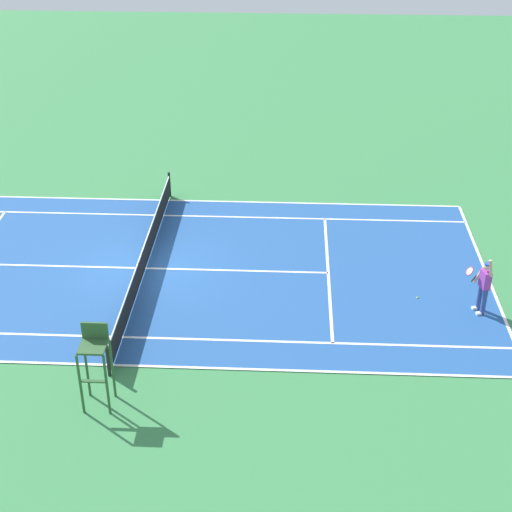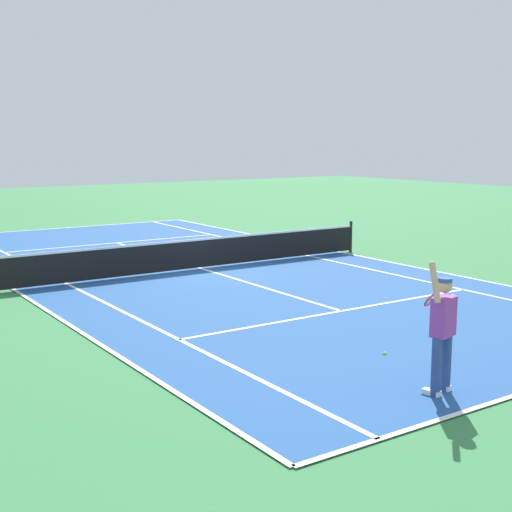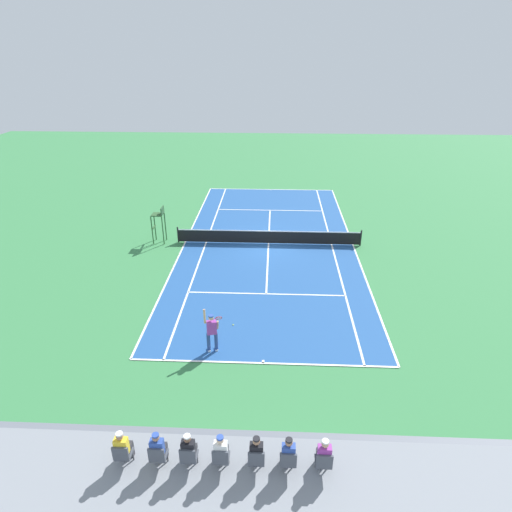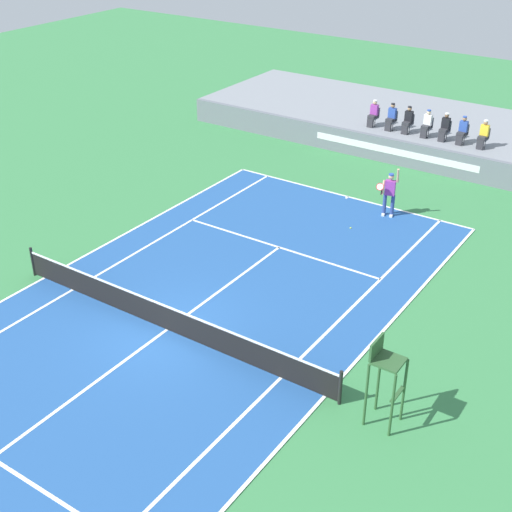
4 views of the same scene
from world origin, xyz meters
name	(u,v)px [view 1 (image 1 of 4)]	position (x,y,z in m)	size (l,w,h in m)	color
ground_plane	(146,269)	(0.00, 0.00, 0.00)	(80.00, 80.00, 0.00)	#387F47
court	(146,269)	(0.00, 0.00, 0.01)	(11.08, 23.88, 0.03)	#235193
net	(145,256)	(0.00, 0.00, 0.52)	(11.98, 0.10, 1.07)	black
tennis_player	(484,286)	(2.15, 11.17, 0.99)	(0.74, 0.76, 2.08)	navy
tennis_ball	(417,298)	(1.47, 9.28, 0.03)	(0.07, 0.07, 0.07)	#D1E533
umpire_chair	(95,357)	(7.10, 0.00, 1.56)	(0.77, 0.77, 2.44)	#2D562D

